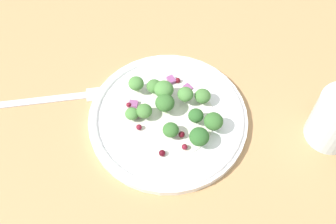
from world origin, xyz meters
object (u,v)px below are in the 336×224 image
plate (168,118)px  broccoli_floret_2 (203,96)px  fork (58,98)px  broccoli_floret_1 (171,130)px  broccoli_floret_0 (144,111)px

plate → broccoli_floret_2: (6.03, -0.13, 1.98)cm
fork → broccoli_floret_1: bearing=-51.0°
fork → broccoli_floret_2: bearing=-32.2°
broccoli_floret_0 → broccoli_floret_1: size_ratio=1.00×
plate → broccoli_floret_0: size_ratio=10.08×
plate → broccoli_floret_0: (-3.13, 1.76, 2.03)cm
broccoli_floret_1 → fork: (-12.30, 15.17, -2.56)cm
plate → broccoli_floret_1: 3.77cm
broccoli_floret_0 → broccoli_floret_2: 9.35cm
broccoli_floret_2 → fork: (-19.51, 12.30, -2.59)cm
broccoli_floret_2 → plate: bearing=178.8°
broccoli_floret_0 → broccoli_floret_2: bearing=-11.6°
broccoli_floret_2 → fork: size_ratio=0.14×
plate → broccoli_floret_1: broccoli_floret_1 is taller
broccoli_floret_1 → fork: size_ratio=0.14×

